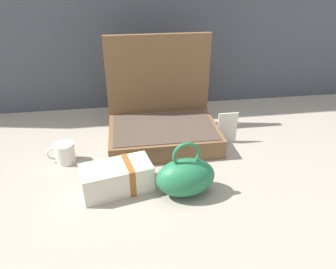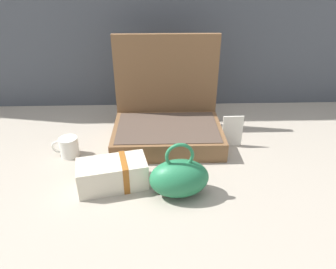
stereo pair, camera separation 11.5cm
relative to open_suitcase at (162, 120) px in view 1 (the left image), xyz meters
The scene contains 6 objects.
ground_plane 0.19m from the open_suitcase, 91.84° to the right, with size 6.00×6.00×0.00m, color #9E9384.
open_suitcase is the anchor object (origin of this frame).
teal_pouch_handbag 0.39m from the open_suitcase, 85.87° to the right, with size 0.21×0.14×0.20m.
cream_toiletry_bag 0.39m from the open_suitcase, 120.64° to the right, with size 0.25×0.17×0.10m.
coffee_mug 0.43m from the open_suitcase, 162.02° to the right, with size 0.11×0.07×0.08m.
info_card_left 0.28m from the open_suitcase, 15.11° to the right, with size 0.09×0.01×0.14m, color white.
Camera 1 is at (-0.15, -1.02, 0.68)m, focal length 32.75 mm.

